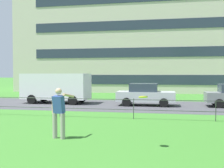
# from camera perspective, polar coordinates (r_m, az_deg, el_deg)

# --- Properties ---
(street_strip) EXTENTS (80.00, 7.17, 0.01)m
(street_strip) POSITION_cam_1_polar(r_m,az_deg,el_deg) (18.87, 6.44, -4.58)
(street_strip) COLOR #424247
(street_strip) RESTS_ON ground
(park_fence) EXTENTS (38.31, 0.04, 1.00)m
(park_fence) POSITION_cam_1_polar(r_m,az_deg,el_deg) (13.24, 4.61, -4.53)
(park_fence) COLOR #333833
(park_fence) RESTS_ON ground
(person_thrower) EXTENTS (0.64, 0.75, 1.73)m
(person_thrower) POSITION_cam_1_polar(r_m,az_deg,el_deg) (9.36, -11.21, -5.70)
(person_thrower) COLOR gray
(person_thrower) RESTS_ON ground
(frisbee) EXTENTS (0.33, 0.33, 0.09)m
(frisbee) POSITION_cam_1_polar(r_m,az_deg,el_deg) (8.00, 6.64, -2.76)
(frisbee) COLOR yellow
(panel_van_far_left) EXTENTS (5.06, 2.23, 2.24)m
(panel_van_far_left) POSITION_cam_1_polar(r_m,az_deg,el_deg) (20.71, -11.75, -0.50)
(panel_van_far_left) COLOR white
(panel_van_far_left) RESTS_ON ground
(car_silver_right) EXTENTS (4.01, 1.83, 1.54)m
(car_silver_right) POSITION_cam_1_polar(r_m,az_deg,el_deg) (18.91, 7.06, -2.21)
(car_silver_right) COLOR #B7BABF
(car_silver_right) RESTS_ON ground
(apartment_building_background) EXTENTS (39.93, 13.58, 15.95)m
(apartment_building_background) POSITION_cam_1_polar(r_m,az_deg,el_deg) (37.81, 13.00, 10.86)
(apartment_building_background) COLOR beige
(apartment_building_background) RESTS_ON ground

